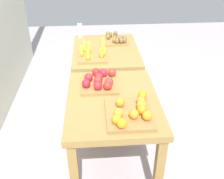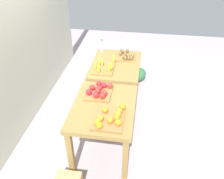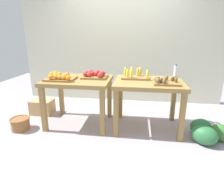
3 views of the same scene
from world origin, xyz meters
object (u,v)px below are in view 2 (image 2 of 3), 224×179
at_px(kiwi_bin, 126,56).
at_px(watermelon_pile, 133,72).
at_px(orange_bin, 110,118).
at_px(banana_crate, 104,67).
at_px(display_table_right, 116,70).
at_px(display_table_left, 104,113).
at_px(water_bottle, 102,46).
at_px(apple_bin, 99,91).

bearing_deg(kiwi_bin, watermelon_pile, -10.47).
bearing_deg(watermelon_pile, orange_bin, 176.53).
bearing_deg(banana_crate, display_table_right, -37.37).
bearing_deg(banana_crate, display_table_left, -169.94).
relative_size(display_table_left, banana_crate, 2.36).
bearing_deg(banana_crate, watermelon_pile, -21.31).
bearing_deg(display_table_right, water_bottle, 35.86).
xyz_separation_m(banana_crate, kiwi_bin, (0.44, -0.30, -0.01)).
height_order(display_table_right, water_bottle, water_bottle).
bearing_deg(apple_bin, kiwi_bin, -12.53).
height_order(orange_bin, watermelon_pile, orange_bin).
bearing_deg(display_table_right, display_table_left, 180.00).
height_order(display_table_left, display_table_right, same).
bearing_deg(orange_bin, apple_bin, 24.16).
relative_size(banana_crate, kiwi_bin, 1.22).
distance_m(display_table_left, banana_crate, 0.94).
bearing_deg(water_bottle, orange_bin, -166.35).
height_order(display_table_left, orange_bin, orange_bin).
bearing_deg(watermelon_pile, apple_bin, 168.22).
xyz_separation_m(orange_bin, apple_bin, (0.50, 0.23, 0.01)).
relative_size(apple_bin, kiwi_bin, 1.11).
height_order(apple_bin, water_bottle, water_bottle).
distance_m(orange_bin, water_bottle, 1.87).
relative_size(display_table_right, water_bottle, 4.79).
bearing_deg(display_table_right, orange_bin, -175.01).
relative_size(orange_bin, apple_bin, 1.12).
bearing_deg(water_bottle, display_table_right, -144.14).
bearing_deg(display_table_right, kiwi_bin, -31.43).
bearing_deg(apple_bin, display_table_left, -157.11).
xyz_separation_m(display_table_left, watermelon_pile, (1.98, -0.25, -0.54)).
relative_size(display_table_left, orange_bin, 2.33).
bearing_deg(display_table_left, apple_bin, 22.89).
bearing_deg(watermelon_pile, display_table_left, 172.65).
xyz_separation_m(banana_crate, water_bottle, (0.66, 0.16, 0.06)).
height_order(display_table_right, kiwi_bin, kiwi_bin).
bearing_deg(apple_bin, orange_bin, -155.84).
height_order(banana_crate, watermelon_pile, banana_crate).
relative_size(banana_crate, water_bottle, 2.03).
xyz_separation_m(display_table_left, orange_bin, (-0.25, -0.12, 0.16)).
height_order(display_table_right, watermelon_pile, display_table_right).
bearing_deg(watermelon_pile, kiwi_bin, 169.53).
distance_m(orange_bin, banana_crate, 1.20).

